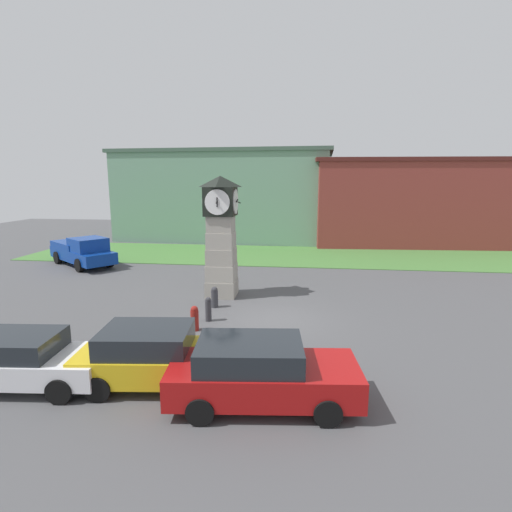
{
  "coord_description": "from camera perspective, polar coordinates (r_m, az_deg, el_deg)",
  "views": [
    {
      "loc": [
        1.1,
        -14.58,
        5.33
      ],
      "look_at": [
        -1.05,
        3.22,
        1.89
      ],
      "focal_mm": 28.0,
      "sensor_mm": 36.0,
      "label": 1
    }
  ],
  "objects": [
    {
      "name": "bollard_end_row",
      "position": [
        14.6,
        -8.77,
        -8.75
      ],
      "size": [
        0.29,
        0.29,
        0.91
      ],
      "color": "maroon",
      "rests_on": "ground_plane"
    },
    {
      "name": "ground_plane",
      "position": [
        15.56,
        2.46,
        -9.18
      ],
      "size": [
        73.02,
        73.02,
        0.0
      ],
      "primitive_type": "plane",
      "color": "#4C4C4F"
    },
    {
      "name": "car_navy_sedan",
      "position": [
        12.32,
        -30.31,
        -12.66
      ],
      "size": [
        4.23,
        2.13,
        1.4
      ],
      "color": "silver",
      "rests_on": "ground_plane"
    },
    {
      "name": "bollard_far_row",
      "position": [
        15.46,
        -6.82,
        -7.51
      ],
      "size": [
        0.24,
        0.24,
        0.94
      ],
      "color": "#333338",
      "rests_on": "ground_plane"
    },
    {
      "name": "bollard_near_tower",
      "position": [
        18.5,
        -5.77,
        -4.21
      ],
      "size": [
        0.24,
        0.24,
        1.06
      ],
      "color": "maroon",
      "rests_on": "ground_plane"
    },
    {
      "name": "warehouse_blue_far",
      "position": [
        37.46,
        -4.15,
        8.7
      ],
      "size": [
        19.41,
        10.28,
        7.86
      ],
      "color": "gray",
      "rests_on": "ground_plane"
    },
    {
      "name": "car_near_tower",
      "position": [
        11.13,
        -14.14,
        -13.61
      ],
      "size": [
        4.31,
        2.35,
        1.53
      ],
      "color": "gold",
      "rests_on": "ground_plane"
    },
    {
      "name": "pickup_truck",
      "position": [
        27.29,
        -23.55,
        0.67
      ],
      "size": [
        5.62,
        4.91,
        1.85
      ],
      "color": "navy",
      "rests_on": "ground_plane"
    },
    {
      "name": "bollard_mid_row",
      "position": [
        17.04,
        -5.94,
        -5.83
      ],
      "size": [
        0.29,
        0.29,
        0.9
      ],
      "color": "#333338",
      "rests_on": "ground_plane"
    },
    {
      "name": "storefront_low_left",
      "position": [
        36.5,
        23.46,
        7.1
      ],
      "size": [
        19.74,
        8.41,
        6.98
      ],
      "color": "maroon",
      "rests_on": "ground_plane"
    },
    {
      "name": "clock_tower",
      "position": [
        18.2,
        -5.01,
        2.9
      ],
      "size": [
        1.75,
        1.76,
        5.5
      ],
      "color": "#9A958B",
      "rests_on": "ground_plane"
    },
    {
      "name": "car_by_building",
      "position": [
        9.94,
        0.59,
        -16.25
      ],
      "size": [
        4.68,
        2.36,
        1.57
      ],
      "color": "#A51111",
      "rests_on": "ground_plane"
    },
    {
      "name": "grass_verge_far",
      "position": [
        28.56,
        11.49,
        -0.07
      ],
      "size": [
        43.81,
        7.82,
        0.04
      ],
      "primitive_type": "cube",
      "color": "#477A38",
      "rests_on": "ground_plane"
    }
  ]
}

